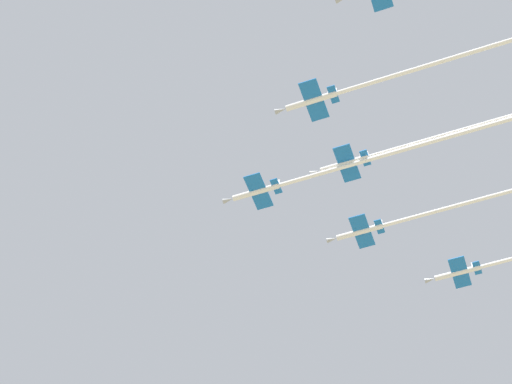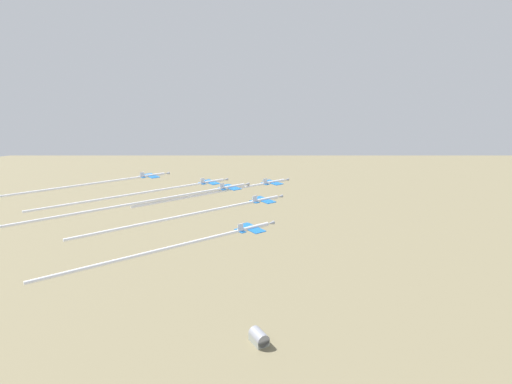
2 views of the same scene
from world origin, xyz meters
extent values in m
cylinder|color=white|center=(9.08, 15.78, 139.99)|extent=(2.57, 9.55, 1.16)
cone|color=#9EA3AD|center=(8.21, 10.05, 139.99)|extent=(1.40, 2.25, 1.10)
cube|color=blue|center=(9.16, 16.30, 139.94)|extent=(8.84, 4.60, 0.19)
cube|color=blue|center=(9.70, 19.88, 139.99)|extent=(3.76, 2.00, 0.19)
cube|color=white|center=(9.69, 19.80, 140.94)|extent=(0.42, 1.69, 1.90)
cylinder|color=white|center=(13.46, 44.65, 139.99)|extent=(8.14, 48.49, 0.81)
cylinder|color=white|center=(27.73, 29.51, 139.24)|extent=(2.57, 9.55, 1.16)
cone|color=#9EA3AD|center=(26.86, 23.78, 139.24)|extent=(1.40, 2.25, 1.10)
cube|color=blue|center=(27.81, 30.03, 139.18)|extent=(8.84, 4.60, 0.19)
cube|color=blue|center=(28.35, 33.62, 139.24)|extent=(3.76, 2.00, 0.19)
cube|color=white|center=(28.34, 33.53, 140.18)|extent=(0.42, 1.69, 1.90)
cylinder|color=white|center=(32.86, 63.32, 139.24)|extent=(9.64, 58.37, 0.81)
cylinder|color=white|center=(-4.66, 34.43, 139.93)|extent=(2.57, 9.55, 1.16)
cone|color=#9EA3AD|center=(-5.53, 28.70, 139.93)|extent=(1.40, 2.25, 1.10)
cube|color=blue|center=(-4.58, 34.95, 139.88)|extent=(8.84, 4.60, 0.19)
cube|color=blue|center=(-4.04, 38.53, 139.93)|extent=(3.76, 2.00, 0.19)
cube|color=white|center=(-4.05, 38.45, 140.88)|extent=(0.42, 1.69, 1.90)
cylinder|color=white|center=(11.78, 33.59, 140.90)|extent=(2.57, 9.55, 1.16)
cone|color=#9EA3AD|center=(10.91, 27.86, 140.90)|extent=(1.40, 2.25, 1.10)
cube|color=blue|center=(11.86, 34.11, 140.84)|extent=(8.84, 4.60, 0.19)
cube|color=blue|center=(12.40, 37.69, 140.90)|extent=(3.76, 2.00, 0.19)
cube|color=white|center=(12.39, 37.61, 141.84)|extent=(0.42, 1.69, 1.90)
cylinder|color=white|center=(-18.39, 53.08, 138.75)|extent=(2.57, 9.55, 1.16)
cone|color=#9EA3AD|center=(-19.26, 47.35, 138.75)|extent=(1.40, 2.25, 1.10)
cube|color=blue|center=(-18.31, 53.60, 138.70)|extent=(8.84, 4.60, 0.19)
cube|color=blue|center=(-17.77, 57.18, 138.75)|extent=(3.76, 2.00, 0.19)
cube|color=white|center=(-17.78, 57.10, 139.70)|extent=(0.42, 1.69, 1.90)
camera|label=1|loc=(107.85, 34.81, 2.68)|focal=61.25mm
camera|label=2|loc=(-96.93, 129.61, 177.75)|focal=30.89mm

